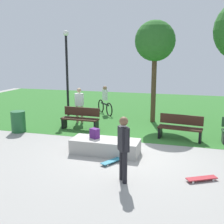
{
  "coord_description": "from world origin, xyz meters",
  "views": [
    {
      "loc": [
        1.71,
        -8.17,
        3.15
      ],
      "look_at": [
        -0.82,
        0.74,
        1.2
      ],
      "focal_mm": 44.63,
      "sensor_mm": 36.0,
      "label": 1
    }
  ],
  "objects_px": {
    "skateboard_by_ledge": "(113,161)",
    "cyclist_on_bicycle": "(105,102)",
    "backpack_on_ledge": "(95,133)",
    "park_bench_by_oak": "(81,118)",
    "pedestrian_with_backpack": "(79,102)",
    "park_bench_center_lawn": "(180,127)",
    "trash_bin": "(18,122)",
    "skateboard_spare": "(202,178)",
    "lamp_post": "(67,65)",
    "concrete_ledge": "(105,146)",
    "skater_performing_trick": "(123,144)",
    "tree_young_birch": "(155,42)"
  },
  "relations": [
    {
      "from": "lamp_post",
      "to": "skateboard_spare",
      "type": "bearing_deg",
      "value": -43.47
    },
    {
      "from": "skateboard_by_ledge",
      "to": "tree_young_birch",
      "type": "distance_m",
      "value": 6.49
    },
    {
      "from": "tree_young_birch",
      "to": "cyclist_on_bicycle",
      "type": "relative_size",
      "value": 3.03
    },
    {
      "from": "skateboard_spare",
      "to": "lamp_post",
      "type": "height_order",
      "value": "lamp_post"
    },
    {
      "from": "concrete_ledge",
      "to": "tree_young_birch",
      "type": "xyz_separation_m",
      "value": [
        0.89,
        4.67,
        3.41
      ]
    },
    {
      "from": "backpack_on_ledge",
      "to": "park_bench_by_oak",
      "type": "xyz_separation_m",
      "value": [
        -1.51,
        2.49,
        -0.14
      ]
    },
    {
      "from": "concrete_ledge",
      "to": "trash_bin",
      "type": "distance_m",
      "value": 4.39
    },
    {
      "from": "backpack_on_ledge",
      "to": "skater_performing_trick",
      "type": "relative_size",
      "value": 0.19
    },
    {
      "from": "park_bench_by_oak",
      "to": "cyclist_on_bicycle",
      "type": "bearing_deg",
      "value": 88.35
    },
    {
      "from": "backpack_on_ledge",
      "to": "lamp_post",
      "type": "distance_m",
      "value": 6.12
    },
    {
      "from": "lamp_post",
      "to": "cyclist_on_bicycle",
      "type": "height_order",
      "value": "lamp_post"
    },
    {
      "from": "trash_bin",
      "to": "skater_performing_trick",
      "type": "bearing_deg",
      "value": -31.84
    },
    {
      "from": "concrete_ledge",
      "to": "skateboard_spare",
      "type": "height_order",
      "value": "concrete_ledge"
    },
    {
      "from": "skater_performing_trick",
      "to": "trash_bin",
      "type": "height_order",
      "value": "skater_performing_trick"
    },
    {
      "from": "cyclist_on_bicycle",
      "to": "pedestrian_with_backpack",
      "type": "bearing_deg",
      "value": -104.65
    },
    {
      "from": "trash_bin",
      "to": "lamp_post",
      "type": "bearing_deg",
      "value": 79.96
    },
    {
      "from": "concrete_ledge",
      "to": "cyclist_on_bicycle",
      "type": "distance_m",
      "value": 6.0
    },
    {
      "from": "pedestrian_with_backpack",
      "to": "park_bench_center_lawn",
      "type": "bearing_deg",
      "value": -16.91
    },
    {
      "from": "concrete_ledge",
      "to": "backpack_on_ledge",
      "type": "bearing_deg",
      "value": 173.91
    },
    {
      "from": "skater_performing_trick",
      "to": "lamp_post",
      "type": "height_order",
      "value": "lamp_post"
    },
    {
      "from": "cyclist_on_bicycle",
      "to": "park_bench_by_oak",
      "type": "bearing_deg",
      "value": -91.65
    },
    {
      "from": "skateboard_by_ledge",
      "to": "tree_young_birch",
      "type": "xyz_separation_m",
      "value": [
        0.44,
        5.39,
        3.58
      ]
    },
    {
      "from": "skater_performing_trick",
      "to": "pedestrian_with_backpack",
      "type": "distance_m",
      "value": 6.34
    },
    {
      "from": "pedestrian_with_backpack",
      "to": "skateboard_by_ledge",
      "type": "bearing_deg",
      "value": -56.93
    },
    {
      "from": "skateboard_by_ledge",
      "to": "park_bench_center_lawn",
      "type": "height_order",
      "value": "park_bench_center_lawn"
    },
    {
      "from": "skateboard_spare",
      "to": "tree_young_birch",
      "type": "bearing_deg",
      "value": 109.06
    },
    {
      "from": "skater_performing_trick",
      "to": "lamp_post",
      "type": "relative_size",
      "value": 0.39
    },
    {
      "from": "skater_performing_trick",
      "to": "park_bench_center_lawn",
      "type": "distance_m",
      "value": 4.18
    },
    {
      "from": "backpack_on_ledge",
      "to": "park_bench_by_oak",
      "type": "height_order",
      "value": "park_bench_by_oak"
    },
    {
      "from": "park_bench_by_oak",
      "to": "lamp_post",
      "type": "height_order",
      "value": "lamp_post"
    },
    {
      "from": "trash_bin",
      "to": "park_bench_center_lawn",
      "type": "bearing_deg",
      "value": 6.74
    },
    {
      "from": "skater_performing_trick",
      "to": "trash_bin",
      "type": "relative_size",
      "value": 1.93
    },
    {
      "from": "backpack_on_ledge",
      "to": "trash_bin",
      "type": "distance_m",
      "value": 4.03
    },
    {
      "from": "park_bench_by_oak",
      "to": "tree_young_birch",
      "type": "bearing_deg",
      "value": 37.68
    },
    {
      "from": "trash_bin",
      "to": "skateboard_by_ledge",
      "type": "bearing_deg",
      "value": -24.94
    },
    {
      "from": "park_bench_center_lawn",
      "to": "lamp_post",
      "type": "xyz_separation_m",
      "value": [
        -5.78,
        2.72,
        2.11
      ]
    },
    {
      "from": "skateboard_spare",
      "to": "park_bench_center_lawn",
      "type": "xyz_separation_m",
      "value": [
        -0.68,
        3.4,
        0.42
      ]
    },
    {
      "from": "skateboard_spare",
      "to": "park_bench_by_oak",
      "type": "height_order",
      "value": "park_bench_by_oak"
    },
    {
      "from": "concrete_ledge",
      "to": "pedestrian_with_backpack",
      "type": "xyz_separation_m",
      "value": [
        -2.35,
        3.57,
        0.73
      ]
    },
    {
      "from": "backpack_on_ledge",
      "to": "skateboard_by_ledge",
      "type": "relative_size",
      "value": 0.4
    },
    {
      "from": "concrete_ledge",
      "to": "cyclist_on_bicycle",
      "type": "bearing_deg",
      "value": 107.4
    },
    {
      "from": "tree_young_birch",
      "to": "concrete_ledge",
      "type": "bearing_deg",
      "value": -100.76
    },
    {
      "from": "concrete_ledge",
      "to": "backpack_on_ledge",
      "type": "relative_size",
      "value": 6.81
    },
    {
      "from": "backpack_on_ledge",
      "to": "park_bench_by_oak",
      "type": "relative_size",
      "value": 0.2
    },
    {
      "from": "backpack_on_ledge",
      "to": "skateboard_spare",
      "type": "bearing_deg",
      "value": 3.51
    },
    {
      "from": "skateboard_by_ledge",
      "to": "cyclist_on_bicycle",
      "type": "xyz_separation_m",
      "value": [
        -2.23,
        6.43,
        0.57
      ]
    },
    {
      "from": "skater_performing_trick",
      "to": "lamp_post",
      "type": "distance_m",
      "value": 8.26
    },
    {
      "from": "backpack_on_ledge",
      "to": "skater_performing_trick",
      "type": "distance_m",
      "value": 2.33
    },
    {
      "from": "backpack_on_ledge",
      "to": "lamp_post",
      "type": "relative_size",
      "value": 0.07
    },
    {
      "from": "skater_performing_trick",
      "to": "park_bench_center_lawn",
      "type": "height_order",
      "value": "skater_performing_trick"
    }
  ]
}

